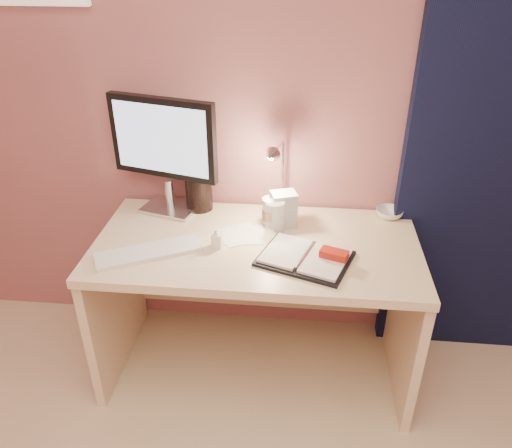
# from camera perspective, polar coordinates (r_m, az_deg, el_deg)

# --- Properties ---
(room) EXTENTS (3.50, 3.50, 3.50)m
(room) POSITION_cam_1_polar(r_m,az_deg,el_deg) (2.38, 24.69, 9.18)
(room) COLOR #C6B28E
(room) RESTS_ON ground
(desk) EXTENTS (1.40, 0.70, 0.73)m
(desk) POSITION_cam_1_polar(r_m,az_deg,el_deg) (2.34, 0.23, -5.85)
(desk) COLOR beige
(desk) RESTS_ON ground
(monitor) EXTENTS (0.51, 0.24, 0.55)m
(monitor) POSITION_cam_1_polar(r_m,az_deg,el_deg) (2.31, -10.40, 8.83)
(monitor) COLOR silver
(monitor) RESTS_ON desk
(keyboard) EXTENTS (0.44, 0.31, 0.02)m
(keyboard) POSITION_cam_1_polar(r_m,az_deg,el_deg) (2.12, -12.18, -3.14)
(keyboard) COLOR silver
(keyboard) RESTS_ON desk
(planner) EXTENTS (0.42, 0.37, 0.06)m
(planner) POSITION_cam_1_polar(r_m,az_deg,el_deg) (2.04, 5.89, -3.80)
(planner) COLOR black
(planner) RESTS_ON desk
(paper_a) EXTENTS (0.19, 0.19, 0.00)m
(paper_a) POSITION_cam_1_polar(r_m,az_deg,el_deg) (2.20, -1.39, -1.21)
(paper_a) COLOR silver
(paper_a) RESTS_ON desk
(paper_b) EXTENTS (0.19, 0.19, 0.00)m
(paper_b) POSITION_cam_1_polar(r_m,az_deg,el_deg) (2.08, 6.59, -3.55)
(paper_b) COLOR silver
(paper_b) RESTS_ON desk
(paper_c) EXTENTS (0.23, 0.23, 0.00)m
(paper_c) POSITION_cam_1_polar(r_m,az_deg,el_deg) (2.20, -1.97, -1.22)
(paper_c) COLOR silver
(paper_c) RESTS_ON desk
(coffee_cup) EXTENTS (0.08, 0.08, 0.13)m
(coffee_cup) POSITION_cam_1_polar(r_m,az_deg,el_deg) (2.26, 1.68, 1.38)
(coffee_cup) COLOR silver
(coffee_cup) RESTS_ON desk
(clear_cup) EXTENTS (0.09, 0.09, 0.15)m
(clear_cup) POSITION_cam_1_polar(r_m,az_deg,el_deg) (2.19, 2.18, 0.77)
(clear_cup) COLOR white
(clear_cup) RESTS_ON desk
(bowl) EXTENTS (0.16, 0.16, 0.04)m
(bowl) POSITION_cam_1_polar(r_m,az_deg,el_deg) (2.42, 14.98, 1.20)
(bowl) COLOR silver
(bowl) RESTS_ON desk
(lotion_bottle) EXTENTS (0.04, 0.04, 0.09)m
(lotion_bottle) POSITION_cam_1_polar(r_m,az_deg,el_deg) (2.10, -4.55, -1.52)
(lotion_bottle) COLOR silver
(lotion_bottle) RESTS_ON desk
(dark_jar) EXTENTS (0.13, 0.13, 0.18)m
(dark_jar) POSITION_cam_1_polar(r_m,az_deg,el_deg) (2.40, -6.54, 3.73)
(dark_jar) COLOR black
(dark_jar) RESTS_ON desk
(product_box) EXTENTS (0.13, 0.12, 0.16)m
(product_box) POSITION_cam_1_polar(r_m,az_deg,el_deg) (2.24, 3.14, 1.67)
(product_box) COLOR silver
(product_box) RESTS_ON desk
(desk_lamp) EXTENTS (0.13, 0.23, 0.37)m
(desk_lamp) POSITION_cam_1_polar(r_m,az_deg,el_deg) (2.23, 3.66, 5.73)
(desk_lamp) COLOR silver
(desk_lamp) RESTS_ON desk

